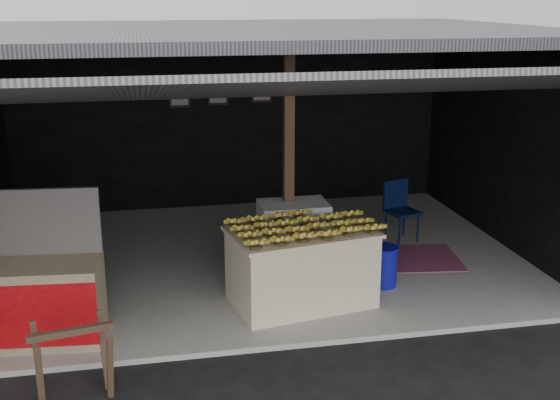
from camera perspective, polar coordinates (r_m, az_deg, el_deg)
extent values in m
plane|color=black|center=(7.16, 1.52, -11.99)|extent=(80.00, 80.00, 0.00)
cube|color=gray|center=(9.38, -1.90, -4.70)|extent=(7.00, 5.00, 0.06)
cube|color=black|center=(11.39, -4.08, 6.77)|extent=(7.00, 0.15, 2.90)
cube|color=black|center=(10.13, 18.02, 4.80)|extent=(0.15, 5.00, 2.90)
cube|color=#232326|center=(8.77, -2.08, 13.47)|extent=(7.20, 5.20, 0.12)
cube|color=#232326|center=(5.43, 4.00, 9.22)|extent=(7.40, 2.47, 0.48)
cube|color=#4E3527|center=(8.44, 0.70, 3.25)|extent=(0.12, 0.12, 2.85)
cube|color=silver|center=(7.84, 1.76, -5.60)|extent=(1.64, 1.15, 0.82)
cube|color=silver|center=(7.69, 1.78, -2.62)|extent=(1.71, 1.22, 0.04)
cube|color=white|center=(8.63, 1.09, -3.14)|extent=(0.83, 0.55, 0.92)
cube|color=navy|center=(8.35, 1.51, -3.49)|extent=(0.64, 0.02, 0.28)
cube|color=#B21414|center=(8.47, 1.50, -5.53)|extent=(0.41, 0.02, 0.09)
cube|color=#998466|center=(7.45, -19.86, -7.86)|extent=(1.51, 0.77, 0.82)
cube|color=red|center=(7.15, -20.22, -8.92)|extent=(1.45, 0.15, 0.64)
cube|color=white|center=(7.14, -20.23, -8.96)|extent=(0.49, 0.06, 0.16)
cube|color=#19274B|center=(7.44, -20.13, -1.71)|extent=(1.45, 0.18, 0.68)
cube|color=#4E3527|center=(6.26, -18.89, -13.74)|extent=(0.10, 0.27, 0.69)
cube|color=#4E3527|center=(6.30, -13.63, -13.08)|extent=(0.10, 0.27, 0.69)
cube|color=#4E3527|center=(6.56, -19.13, -12.31)|extent=(0.10, 0.27, 0.69)
cube|color=#4E3527|center=(6.60, -14.14, -11.69)|extent=(0.10, 0.27, 0.69)
cube|color=#4E3527|center=(6.28, -16.67, -10.25)|extent=(0.71, 0.20, 0.06)
cylinder|color=#0D1094|center=(8.45, 8.43, -5.43)|extent=(0.31, 0.31, 0.46)
cylinder|color=black|center=(9.81, 9.67, -2.50)|extent=(0.03, 0.03, 0.42)
cylinder|color=black|center=(10.00, 11.14, -2.22)|extent=(0.03, 0.03, 0.42)
cylinder|color=black|center=(10.05, 8.59, -1.98)|extent=(0.03, 0.03, 0.42)
cylinder|color=black|center=(10.23, 10.04, -1.72)|extent=(0.03, 0.03, 0.42)
cube|color=black|center=(9.96, 9.92, -0.96)|extent=(0.49, 0.49, 0.04)
cube|color=black|center=(10.03, 9.37, 0.48)|extent=(0.39, 0.15, 0.43)
cube|color=#681742|center=(9.39, 9.81, -4.69)|extent=(1.62, 1.20, 0.01)
cube|color=black|center=(11.16, -8.17, 8.52)|extent=(0.32, 0.03, 0.42)
cube|color=#4C4C59|center=(11.14, -8.17, 8.51)|extent=(0.26, 0.02, 0.34)
cube|color=black|center=(11.21, -5.08, 8.76)|extent=(0.32, 0.03, 0.42)
cube|color=#4C4C59|center=(11.19, -5.07, 8.75)|extent=(0.26, 0.02, 0.34)
cube|color=black|center=(11.30, -1.51, 8.98)|extent=(0.32, 0.03, 0.42)
cube|color=#4C4C59|center=(11.28, -1.49, 8.97)|extent=(0.26, 0.02, 0.34)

